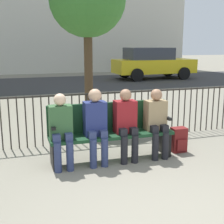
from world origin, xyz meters
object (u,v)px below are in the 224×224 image
(backpack, at_px, (179,140))
(parked_car_0, at_px, (152,63))
(park_bench, at_px, (110,129))
(seated_person_0, at_px, (61,127))
(seated_person_1, at_px, (96,123))
(seated_person_3, at_px, (157,119))
(seated_person_2, at_px, (126,121))

(backpack, bearing_deg, parked_car_0, 67.33)
(park_bench, distance_m, backpack, 1.26)
(park_bench, height_order, seated_person_0, seated_person_0)
(seated_person_1, bearing_deg, park_bench, 25.27)
(seated_person_3, distance_m, parked_car_0, 11.61)
(seated_person_2, height_order, parked_car_0, parked_car_0)
(park_bench, bearing_deg, backpack, -2.84)
(seated_person_0, distance_m, seated_person_1, 0.54)
(seated_person_1, bearing_deg, seated_person_2, -0.18)
(seated_person_1, relative_size, seated_person_2, 1.02)
(backpack, bearing_deg, seated_person_2, -175.89)
(backpack, bearing_deg, seated_person_1, -177.30)
(park_bench, xyz_separation_m, seated_person_1, (-0.28, -0.13, 0.16))
(park_bench, height_order, backpack, park_bench)
(seated_person_0, xyz_separation_m, parked_car_0, (6.42, 10.55, 0.21))
(seated_person_0, bearing_deg, backpack, 2.07)
(seated_person_1, bearing_deg, seated_person_3, -0.17)
(backpack, distance_m, parked_car_0, 11.37)
(seated_person_0, relative_size, backpack, 2.64)
(seated_person_0, distance_m, parked_car_0, 12.35)
(park_bench, bearing_deg, seated_person_2, -31.45)
(park_bench, distance_m, seated_person_1, 0.35)
(park_bench, height_order, parked_car_0, parked_car_0)
(seated_person_3, relative_size, backpack, 2.63)
(seated_person_1, relative_size, seated_person_3, 1.04)
(park_bench, relative_size, seated_person_3, 1.76)
(seated_person_0, xyz_separation_m, seated_person_2, (1.03, 0.00, 0.01))
(backpack, bearing_deg, seated_person_3, -171.15)
(seated_person_0, bearing_deg, seated_person_1, 0.29)
(seated_person_2, bearing_deg, seated_person_3, -0.16)
(backpack, bearing_deg, seated_person_0, -177.93)
(seated_person_1, height_order, seated_person_3, seated_person_1)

